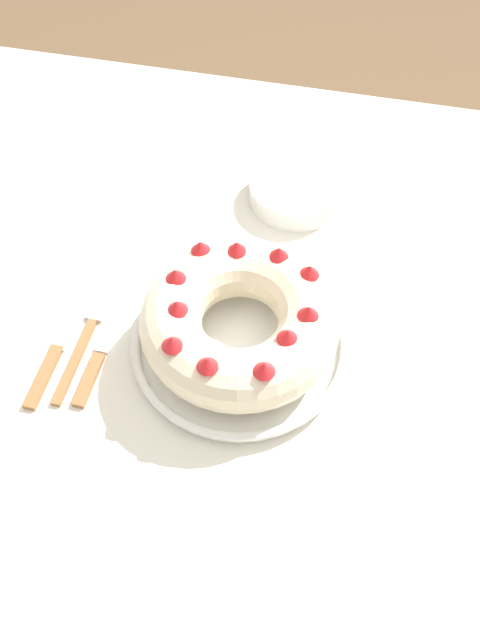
% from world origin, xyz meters
% --- Properties ---
extents(ground_plane, '(8.00, 8.00, 0.00)m').
position_xyz_m(ground_plane, '(0.00, 0.00, 0.00)').
color(ground_plane, brown).
extents(dining_table, '(1.35, 1.19, 0.78)m').
position_xyz_m(dining_table, '(0.00, 0.00, 0.69)').
color(dining_table, silver).
rests_on(dining_table, ground_plane).
extents(serving_dish, '(0.28, 0.28, 0.03)m').
position_xyz_m(serving_dish, '(-0.02, 0.00, 0.79)').
color(serving_dish, white).
rests_on(serving_dish, dining_table).
extents(bundt_cake, '(0.25, 0.25, 0.09)m').
position_xyz_m(bundt_cake, '(-0.02, 0.00, 0.84)').
color(bundt_cake, beige).
rests_on(bundt_cake, serving_dish).
extents(fork, '(0.02, 0.18, 0.01)m').
position_xyz_m(fork, '(-0.23, -0.03, 0.78)').
color(fork, '#936038').
rests_on(fork, dining_table).
extents(serving_knife, '(0.02, 0.21, 0.01)m').
position_xyz_m(serving_knife, '(-0.26, -0.06, 0.78)').
color(serving_knife, '#936038').
rests_on(serving_knife, dining_table).
extents(cake_knife, '(0.02, 0.17, 0.01)m').
position_xyz_m(cake_knife, '(-0.20, -0.06, 0.78)').
color(cake_knife, '#936038').
rests_on(cake_knife, dining_table).
extents(side_bowl, '(0.15, 0.15, 0.03)m').
position_xyz_m(side_bowl, '(-0.00, 0.30, 0.80)').
color(side_bowl, white).
rests_on(side_bowl, dining_table).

